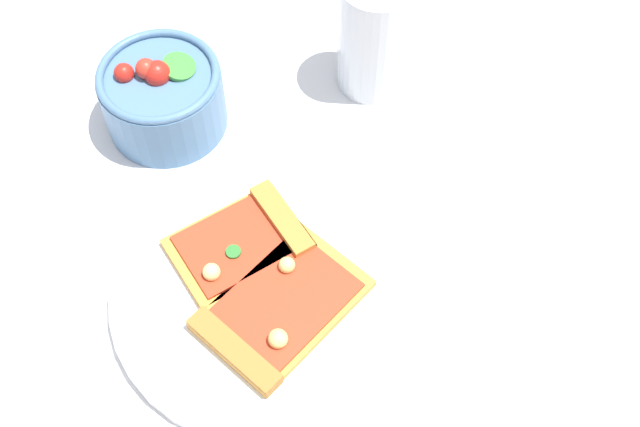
{
  "coord_description": "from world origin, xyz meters",
  "views": [
    {
      "loc": [
        -0.28,
        -0.23,
        0.65
      ],
      "look_at": [
        0.06,
        -0.03,
        0.03
      ],
      "focal_mm": 46.38,
      "sensor_mm": 36.0,
      "label": 1
    }
  ],
  "objects": [
    {
      "name": "plate",
      "position": [
        -0.02,
        -0.03,
        0.01
      ],
      "size": [
        0.26,
        0.26,
        0.01
      ],
      "primitive_type": "cylinder",
      "color": "white",
      "rests_on": "ground_plane"
    },
    {
      "name": "soda_glass",
      "position": [
        0.24,
        0.02,
        0.06
      ],
      "size": [
        0.07,
        0.07,
        0.13
      ],
      "color": "silver",
      "rests_on": "ground_plane"
    },
    {
      "name": "salad_bowl",
      "position": [
        0.09,
        0.16,
        0.04
      ],
      "size": [
        0.12,
        0.12,
        0.08
      ],
      "color": "#4C7299",
      "rests_on": "ground_plane"
    },
    {
      "name": "pizza_slice_far",
      "position": [
        -0.04,
        -0.05,
        0.02
      ],
      "size": [
        0.15,
        0.12,
        0.02
      ],
      "color": "gold",
      "rests_on": "plate"
    },
    {
      "name": "ground_plane",
      "position": [
        0.0,
        0.0,
        0.0
      ],
      "size": [
        2.4,
        2.4,
        0.0
      ],
      "primitive_type": "plane",
      "color": "silver",
      "rests_on": "ground"
    },
    {
      "name": "pizza_slice_near",
      "position": [
        0.0,
        0.01,
        0.02
      ],
      "size": [
        0.14,
        0.12,
        0.02
      ],
      "color": "gold",
      "rests_on": "plate"
    }
  ]
}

